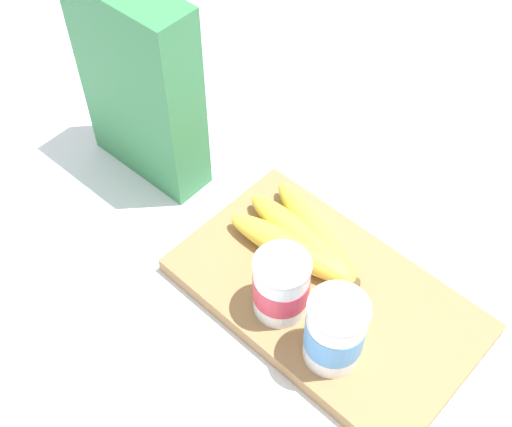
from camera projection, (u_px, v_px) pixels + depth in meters
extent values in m
plane|color=white|center=(325.00, 302.00, 0.79)|extent=(2.40, 2.40, 0.00)
cube|color=#A37A4C|center=(325.00, 297.00, 0.78)|extent=(0.35, 0.21, 0.02)
cube|color=#38844C|center=(140.00, 87.00, 0.82)|extent=(0.17, 0.07, 0.27)
cylinder|color=white|center=(335.00, 332.00, 0.69)|extent=(0.06, 0.06, 0.09)
cylinder|color=#5193D1|center=(335.00, 332.00, 0.69)|extent=(0.06, 0.06, 0.04)
cylinder|color=silver|center=(339.00, 308.00, 0.65)|extent=(0.06, 0.06, 0.00)
cylinder|color=white|center=(281.00, 286.00, 0.73)|extent=(0.06, 0.06, 0.08)
cylinder|color=#DB384C|center=(281.00, 286.00, 0.73)|extent=(0.06, 0.06, 0.03)
cylinder|color=silver|center=(282.00, 265.00, 0.69)|extent=(0.06, 0.06, 0.00)
ellipsoid|color=yellow|center=(315.00, 231.00, 0.81)|extent=(0.17, 0.08, 0.03)
ellipsoid|color=yellow|center=(301.00, 237.00, 0.80)|extent=(0.18, 0.05, 0.04)
ellipsoid|color=yellow|center=(291.00, 248.00, 0.79)|extent=(0.18, 0.06, 0.03)
cylinder|color=brown|center=(354.00, 286.00, 0.76)|extent=(0.01, 0.01, 0.02)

